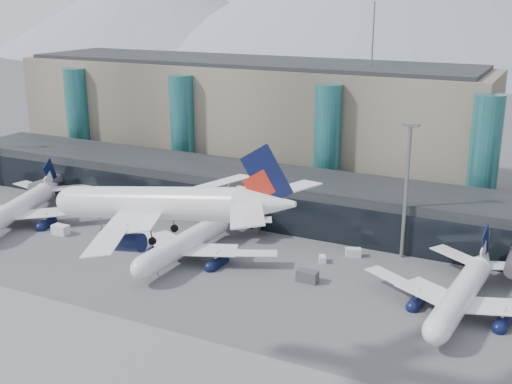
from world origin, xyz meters
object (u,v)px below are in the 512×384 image
veh_c (307,276)px  veh_g (322,259)px  jet_parked_mid (196,231)px  veh_d (353,252)px  jet_parked_right (466,282)px  jet_parked_left (23,199)px  hero_jet (175,196)px  lightmast_mid (407,184)px  veh_b (185,237)px  veh_a (61,230)px

veh_c → veh_g: (-0.68, 9.14, -0.42)m
jet_parked_mid → veh_d: jet_parked_mid is taller
jet_parked_right → veh_g: size_ratio=17.06×
veh_c → veh_g: 9.17m
jet_parked_right → veh_d: (-22.11, 11.69, -3.46)m
jet_parked_left → jet_parked_right: 93.83m
jet_parked_left → veh_g: size_ratio=18.18×
jet_parked_left → veh_g: jet_parked_left is taller
veh_c → hero_jet: bearing=-90.8°
lightmast_mid → veh_b: bearing=-164.6°
lightmast_mid → jet_parked_right: 23.21m
lightmast_mid → jet_parked_left: (-79.93, -15.64, -9.89)m
veh_c → veh_g: size_ratio=1.78×
hero_jet → veh_a: bearing=145.0°
veh_g → jet_parked_mid: bearing=-99.7°
jet_parked_right → veh_c: bearing=100.6°
lightmast_mid → jet_parked_right: (13.90, -15.58, -10.14)m
jet_parked_right → veh_a: bearing=97.7°
hero_jet → veh_g: (0.33, 47.18, -25.41)m
lightmast_mid → veh_d: size_ratio=8.98×
jet_parked_right → veh_d: jet_parked_right is taller
veh_a → veh_d: (57.94, 15.52, -0.18)m
hero_jet → jet_parked_mid: (-22.97, 40.63, -21.60)m
veh_b → hero_jet: bearing=-137.2°
jet_parked_left → veh_c: (68.12, -2.47, -3.51)m
hero_jet → jet_parked_mid: 51.43m
hero_jet → veh_b: size_ratio=12.31×
veh_a → veh_b: (25.18, 8.16, -0.22)m
veh_b → jet_parked_left: bearing=107.2°
jet_parked_mid → veh_a: jet_parked_mid is taller
veh_a → veh_g: (53.66, 10.43, -0.39)m
lightmast_mid → veh_g: (-12.50, -8.98, -13.82)m
veh_a → veh_g: size_ratio=1.72×
veh_g → lightmast_mid: bearing=100.3°
veh_a → veh_c: bearing=3.0°
jet_parked_left → veh_a: (13.78, -3.77, -3.53)m
veh_a → veh_g: bearing=12.7°
veh_a → hero_jet: bearing=-32.9°
hero_jet → veh_a: size_ratio=9.36×
hero_jet → veh_b: (-28.15, 44.91, -25.24)m
jet_parked_mid → jet_parked_left: bearing=91.5°
jet_parked_right → veh_a: size_ratio=9.92×
jet_parked_mid → veh_d: (27.58, 11.64, -3.60)m
jet_parked_mid → veh_c: 24.36m
veh_b → lightmast_mid: bearing=-63.9°
lightmast_mid → veh_c: bearing=-123.1°
veh_a → jet_parked_left: bearing=166.4°
jet_parked_mid → veh_d: 30.15m
veh_d → jet_parked_right: bearing=-53.0°
hero_jet → veh_d: 58.21m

